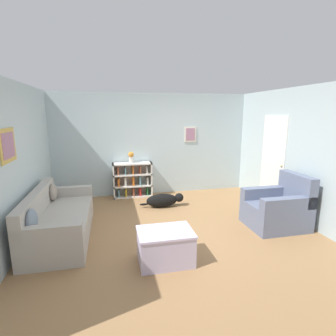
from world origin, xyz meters
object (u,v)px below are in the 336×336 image
(bookshelf, at_px, (132,180))
(recliner_chair, at_px, (278,208))
(vase, at_px, (131,157))
(coffee_table, at_px, (165,246))
(dog, at_px, (164,200))
(couch, at_px, (58,221))

(bookshelf, bearing_deg, recliner_chair, -44.04)
(bookshelf, relative_size, recliner_chair, 0.97)
(vase, bearing_deg, bookshelf, 48.67)
(recliner_chair, height_order, coffee_table, recliner_chair)
(dog, xyz_separation_m, vase, (-0.64, 0.92, 0.88))
(recliner_chair, bearing_deg, coffee_table, -162.39)
(bookshelf, xyz_separation_m, coffee_table, (0.19, -3.16, -0.17))
(couch, bearing_deg, coffee_table, -35.32)
(dog, bearing_deg, couch, -152.57)
(coffee_table, xyz_separation_m, vase, (-0.21, 3.14, 0.78))
(coffee_table, bearing_deg, dog, 78.94)
(bookshelf, distance_m, dog, 1.16)
(coffee_table, height_order, dog, coffee_table)
(couch, bearing_deg, recliner_chair, -6.02)
(recliner_chair, xyz_separation_m, dog, (-1.88, 1.48, -0.19))
(vase, bearing_deg, dog, -55.20)
(recliner_chair, bearing_deg, dog, 141.77)
(bookshelf, xyz_separation_m, vase, (-0.02, -0.02, 0.61))
(coffee_table, xyz_separation_m, dog, (0.43, 2.22, -0.09))
(couch, bearing_deg, vase, 54.53)
(coffee_table, bearing_deg, vase, 93.77)
(bookshelf, height_order, dog, bookshelf)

